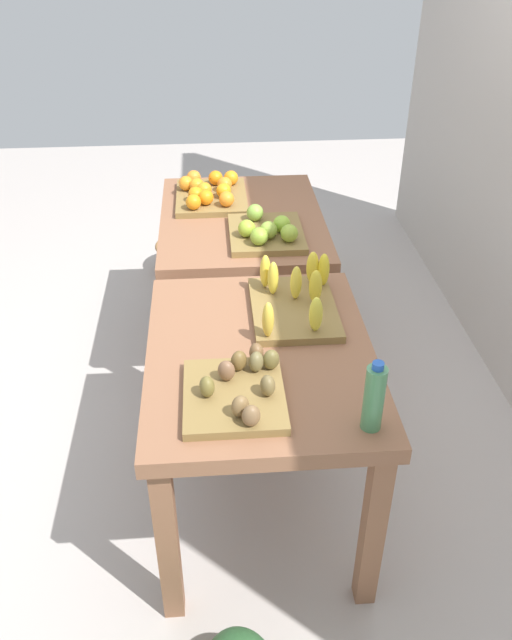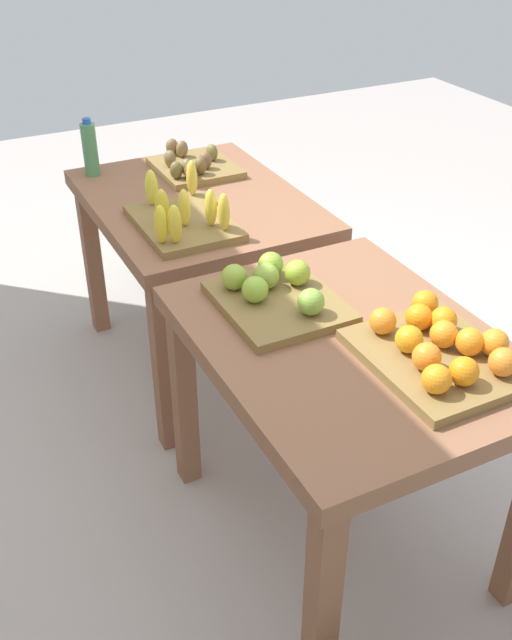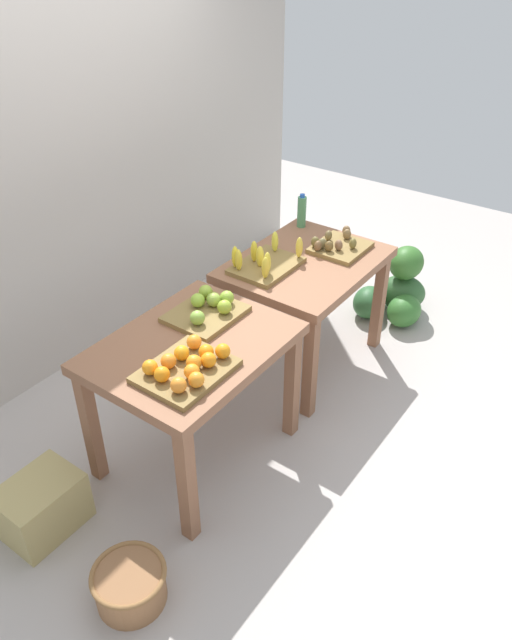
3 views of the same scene
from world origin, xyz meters
The scene contains 9 objects.
ground_plane centered at (0.00, 0.00, 0.00)m, with size 8.00×8.00×0.00m, color #B3AAA4.
display_table_left centered at (-0.56, 0.00, 0.67)m, with size 1.04×0.80×0.79m.
display_table_right centered at (0.56, 0.00, 0.67)m, with size 1.04×0.80×0.79m.
orange_bin centered at (-0.76, -0.15, 0.83)m, with size 0.45×0.36×0.11m.
apple_bin centered at (-0.30, 0.10, 0.83)m, with size 0.40×0.34×0.11m.
banana_crate centered at (0.32, 0.15, 0.83)m, with size 0.44×0.32×0.17m.
kiwi_bin centered at (0.81, -0.09, 0.82)m, with size 0.37×0.32×0.10m.
water_bottle centered at (0.97, 0.30, 0.90)m, with size 0.06×0.06×0.24m.
watermelon_pile centered at (1.50, -0.27, 0.20)m, with size 0.63×0.56×0.54m.
Camera 2 is at (-1.99, 1.01, 1.96)m, focal length 41.39 mm.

